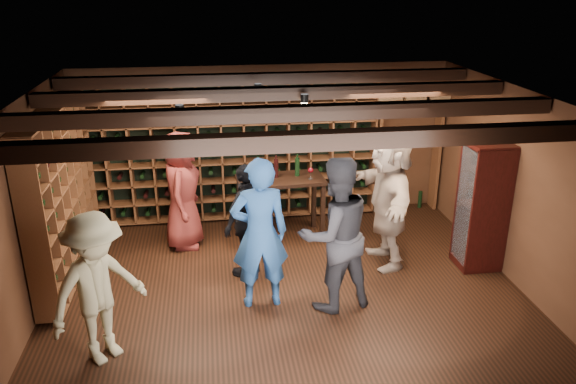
{
  "coord_description": "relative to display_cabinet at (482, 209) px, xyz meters",
  "views": [
    {
      "loc": [
        -0.87,
        -6.35,
        3.79
      ],
      "look_at": [
        0.07,
        0.2,
        1.24
      ],
      "focal_mm": 35.0,
      "sensor_mm": 36.0,
      "label": 1
    }
  ],
  "objects": [
    {
      "name": "room_shell",
      "position": [
        -2.71,
        -0.15,
        1.56
      ],
      "size": [
        6.0,
        6.0,
        6.0
      ],
      "color": "#4D2C1A",
      "rests_on": "ground"
    },
    {
      "name": "man_grey_suit",
      "position": [
        -2.19,
        -0.72,
        0.1
      ],
      "size": [
        1.08,
        0.94,
        1.91
      ],
      "primitive_type": "imported",
      "rotation": [
        0.0,
        0.0,
        3.41
      ],
      "color": "#222227",
      "rests_on": "ground"
    },
    {
      "name": "guest_red_floral",
      "position": [
        -4.04,
        1.22,
        0.02
      ],
      "size": [
        0.68,
        0.93,
        1.76
      ],
      "primitive_type": "imported",
      "rotation": [
        0.0,
        0.0,
        1.42
      ],
      "color": "maroon",
      "rests_on": "ground"
    },
    {
      "name": "man_blue_shirt",
      "position": [
        -3.07,
        -0.55,
        0.09
      ],
      "size": [
        0.71,
        0.49,
        1.89
      ],
      "primitive_type": "imported",
      "rotation": [
        0.0,
        0.0,
        3.19
      ],
      "color": "navy",
      "rests_on": "ground"
    },
    {
      "name": "ground",
      "position": [
        -2.71,
        -0.2,
        -0.86
      ],
      "size": [
        6.0,
        6.0,
        0.0
      ],
      "primitive_type": "plane",
      "color": "black",
      "rests_on": "ground"
    },
    {
      "name": "wine_rack_back",
      "position": [
        -3.24,
        2.13,
        0.29
      ],
      "size": [
        4.65,
        0.3,
        2.2
      ],
      "color": "brown",
      "rests_on": "ground"
    },
    {
      "name": "tasting_table",
      "position": [
        -2.58,
        1.27,
        -0.01
      ],
      "size": [
        1.33,
        0.73,
        1.25
      ],
      "rotation": [
        0.0,
        0.0,
        0.06
      ],
      "color": "black",
      "rests_on": "ground"
    },
    {
      "name": "display_cabinet",
      "position": [
        0.0,
        0.0,
        0.0
      ],
      "size": [
        0.55,
        0.5,
        1.75
      ],
      "color": "black",
      "rests_on": "ground"
    },
    {
      "name": "guest_khaki",
      "position": [
        -4.8,
        -1.37,
        -0.03
      ],
      "size": [
        1.21,
        1.17,
        1.66
      ],
      "primitive_type": "imported",
      "rotation": [
        0.0,
        0.0,
        0.73
      ],
      "color": "gray",
      "rests_on": "ground"
    },
    {
      "name": "guest_beige",
      "position": [
        -1.22,
        0.28,
        0.11
      ],
      "size": [
        0.58,
        1.79,
        1.92
      ],
      "primitive_type": "imported",
      "rotation": [
        0.0,
        0.0,
        4.72
      ],
      "color": "tan",
      "rests_on": "ground"
    },
    {
      "name": "crate_shelf",
      "position": [
        -0.31,
        2.12,
        0.71
      ],
      "size": [
        1.2,
        0.32,
        2.07
      ],
      "color": "brown",
      "rests_on": "ground"
    },
    {
      "name": "wine_rack_left",
      "position": [
        -5.54,
        0.62,
        0.29
      ],
      "size": [
        0.3,
        2.65,
        2.2
      ],
      "color": "brown",
      "rests_on": "ground"
    },
    {
      "name": "guest_woman_black",
      "position": [
        -3.15,
        0.21,
        -0.07
      ],
      "size": [
        0.9,
        0.94,
        1.57
      ],
      "primitive_type": "imported",
      "rotation": [
        0.0,
        0.0,
        3.97
      ],
      "color": "black",
      "rests_on": "ground"
    }
  ]
}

